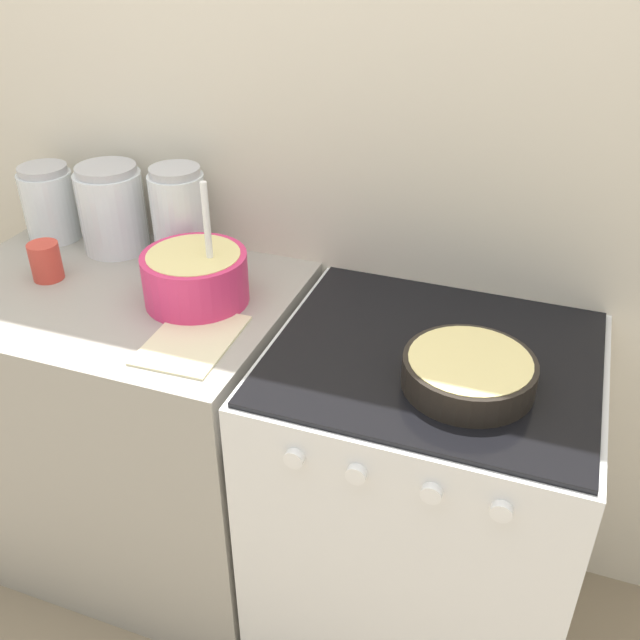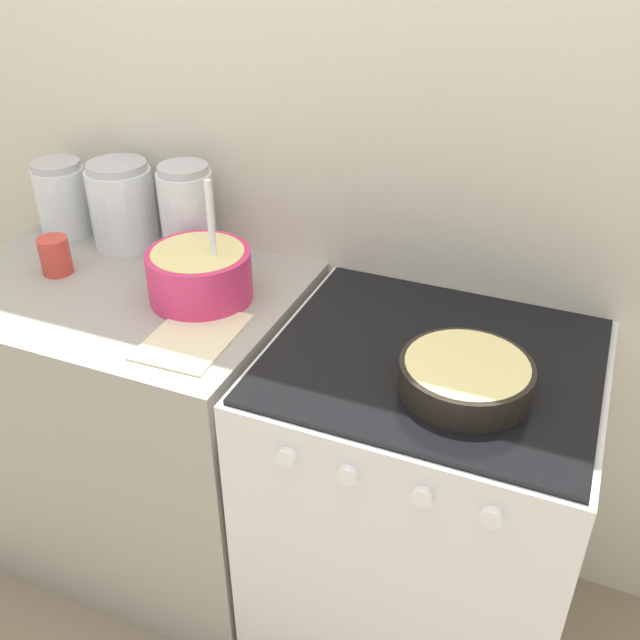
{
  "view_description": "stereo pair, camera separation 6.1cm",
  "coord_description": "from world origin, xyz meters",
  "views": [
    {
      "loc": [
        0.57,
        -0.95,
        1.75
      ],
      "look_at": [
        0.12,
        0.29,
        0.93
      ],
      "focal_mm": 40.0,
      "sensor_mm": 36.0,
      "label": 1
    },
    {
      "loc": [
        0.63,
        -0.93,
        1.75
      ],
      "look_at": [
        0.12,
        0.29,
        0.93
      ],
      "focal_mm": 40.0,
      "sensor_mm": 36.0,
      "label": 2
    }
  ],
  "objects": [
    {
      "name": "storage_jar_right",
      "position": [
        -0.35,
        0.53,
        0.99
      ],
      "size": [
        0.14,
        0.14,
        0.26
      ],
      "color": "silver",
      "rests_on": "countertop_cabinet"
    },
    {
      "name": "storage_jar_middle",
      "position": [
        -0.56,
        0.53,
        0.98
      ],
      "size": [
        0.18,
        0.18,
        0.24
      ],
      "color": "silver",
      "rests_on": "countertop_cabinet"
    },
    {
      "name": "mixing_bowl",
      "position": [
        -0.22,
        0.35,
        0.95
      ],
      "size": [
        0.25,
        0.25,
        0.31
      ],
      "color": "#E0336B",
      "rests_on": "countertop_cabinet"
    },
    {
      "name": "baking_pan",
      "position": [
        0.46,
        0.23,
        0.92
      ],
      "size": [
        0.27,
        0.27,
        0.07
      ],
      "color": "black",
      "rests_on": "stove"
    },
    {
      "name": "countertop_cabinet",
      "position": [
        -0.44,
        0.32,
        0.44
      ],
      "size": [
        0.88,
        0.64,
        0.88
      ],
      "color": "#9E998E",
      "rests_on": "ground_plane"
    },
    {
      "name": "storage_jar_left",
      "position": [
        -0.77,
        0.53,
        0.97
      ],
      "size": [
        0.15,
        0.15,
        0.21
      ],
      "color": "silver",
      "rests_on": "countertop_cabinet"
    },
    {
      "name": "tin_can",
      "position": [
        -0.63,
        0.32,
        0.93
      ],
      "size": [
        0.08,
        0.08,
        0.1
      ],
      "color": "#CC3F33",
      "rests_on": "countertop_cabinet"
    },
    {
      "name": "recipe_page",
      "position": [
        -0.14,
        0.18,
        0.88
      ],
      "size": [
        0.19,
        0.26,
        0.01
      ],
      "color": "beige",
      "rests_on": "countertop_cabinet"
    },
    {
      "name": "wall_back",
      "position": [
        0.0,
        0.66,
        1.2
      ],
      "size": [
        4.77,
        0.05,
        2.4
      ],
      "color": "beige",
      "rests_on": "ground_plane"
    },
    {
      "name": "stove",
      "position": [
        0.37,
        0.32,
        0.44
      ],
      "size": [
        0.72,
        0.65,
        0.88
      ],
      "color": "silver",
      "rests_on": "ground_plane"
    }
  ]
}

